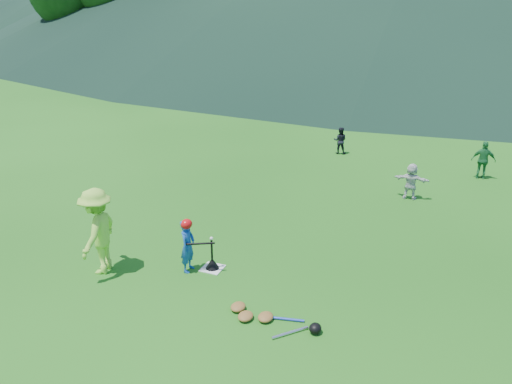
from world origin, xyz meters
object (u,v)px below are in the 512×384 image
at_px(batter_child, 188,246).
at_px(home_plate, 212,268).
at_px(fielder_b, 340,141).
at_px(fielder_c, 483,160).
at_px(fielder_d, 411,181).
at_px(batting_tee, 212,263).
at_px(equipment_pile, 265,317).
at_px(adult_coach, 98,231).

bearing_deg(batter_child, home_plate, -65.51).
distance_m(home_plate, batter_child, 0.77).
relative_size(home_plate, fielder_b, 0.44).
distance_m(fielder_c, fielder_d, 3.35).
distance_m(fielder_b, batting_tee, 9.56).
height_order(fielder_c, equipment_pile, fielder_c).
bearing_deg(adult_coach, home_plate, 101.54).
bearing_deg(fielder_b, equipment_pile, 87.15).
xyz_separation_m(batter_child, equipment_pile, (2.20, -1.05, -0.53)).
bearing_deg(equipment_pile, adult_coach, 175.40).
relative_size(home_plate, batter_child, 0.38).
relative_size(fielder_d, equipment_pile, 0.60).
height_order(batter_child, fielder_d, batter_child).
height_order(fielder_c, fielder_d, fielder_c).
distance_m(batter_child, adult_coach, 1.90).
xyz_separation_m(home_plate, fielder_d, (3.50, 5.86, 0.53)).
distance_m(home_plate, fielder_b, 9.57).
relative_size(batter_child, fielder_c, 0.95).
xyz_separation_m(fielder_d, equipment_pile, (-1.75, -7.16, -0.48)).
xyz_separation_m(fielder_b, fielder_d, (2.99, -3.68, 0.03)).
relative_size(adult_coach, equipment_pile, 1.05).
distance_m(home_plate, fielder_d, 6.85).
distance_m(fielder_b, equipment_pile, 10.92).
bearing_deg(batting_tee, fielder_c, 57.52).
distance_m(home_plate, equipment_pile, 2.18).
bearing_deg(fielder_c, adult_coach, 47.67).
distance_m(home_plate, fielder_c, 10.19).
bearing_deg(adult_coach, fielder_d, 127.53).
xyz_separation_m(batter_child, adult_coach, (-1.72, -0.73, 0.35)).
distance_m(batting_tee, equipment_pile, 2.18).
height_order(batter_child, adult_coach, adult_coach).
relative_size(home_plate, equipment_pile, 0.25).
distance_m(home_plate, batting_tee, 0.12).
height_order(adult_coach, batting_tee, adult_coach).
xyz_separation_m(home_plate, batting_tee, (0.00, 0.00, 0.12)).
distance_m(batter_child, fielder_b, 9.84).
height_order(batter_child, equipment_pile, batter_child).
height_order(batter_child, fielder_c, fielder_c).
relative_size(fielder_c, batting_tee, 1.83).
bearing_deg(batting_tee, batter_child, -150.98).
bearing_deg(fielder_d, equipment_pile, 78.19).
height_order(fielder_b, fielder_c, fielder_c).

